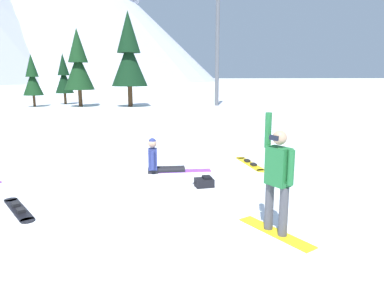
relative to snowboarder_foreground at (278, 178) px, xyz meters
name	(u,v)px	position (x,y,z in m)	size (l,w,h in m)	color
ground_plane	(107,215)	(-2.92, 1.33, -0.98)	(800.00, 800.00, 0.00)	white
snowboarder_foreground	(278,178)	(0.00, 0.00, 0.00)	(0.90, 1.50, 2.07)	yellow
snowboarder_midground	(159,160)	(-1.68, 4.24, -0.64)	(1.80, 0.63, 0.98)	black
loose_snowboard_far_spare	(250,164)	(1.15, 4.65, -0.96)	(0.43, 1.94, 0.09)	yellow
loose_snowboard_near_right	(18,209)	(-4.71, 1.87, -0.96)	(1.05, 1.60, 0.09)	black
backpack_black	(204,182)	(-0.69, 2.73, -0.87)	(0.54, 0.36, 0.27)	black
pine_tree_twin	(129,55)	(-2.57, 26.30, 3.48)	(3.13, 3.13, 8.19)	#472D19
pine_tree_young	(32,78)	(-10.98, 27.60, 1.51)	(1.69, 1.69, 4.58)	#472D19
pine_tree_leaning	(64,77)	(-8.81, 30.20, 1.64)	(1.69, 1.69, 4.82)	#472D19
pine_tree_tall	(78,64)	(-6.96, 27.08, 2.70)	(2.60, 2.60, 6.76)	#472D19
ski_lift_tower	(218,32)	(5.25, 26.04, 5.52)	(3.60, 0.36, 11.42)	#595B60
peak_north_spur	(75,10)	(-30.01, 189.60, 34.90)	(145.63, 145.63, 68.68)	#B2B7C6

